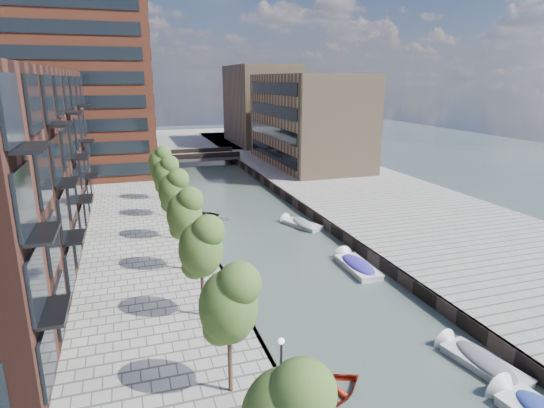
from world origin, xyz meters
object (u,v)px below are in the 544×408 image
tree_1 (228,302)px  sloop_4 (199,217)px  tree_6 (160,162)px  tree_3 (184,212)px  car (290,166)px  tree_5 (165,173)px  motorboat_4 (299,224)px  sloop_2 (325,397)px  tree_2 (201,245)px  motorboat_3 (355,265)px  motorboat_1 (477,360)px  bridge (199,156)px  tree_4 (173,189)px  sloop_3 (212,222)px

tree_1 → sloop_4: 30.29m
tree_1 → tree_6: (0.00, 35.00, 0.00)m
tree_3 → car: bearing=58.4°
tree_5 → motorboat_4: 14.19m
tree_1 → sloop_2: bearing=-7.2°
tree_2 → car: 43.92m
motorboat_3 → motorboat_4: (-0.32, 11.18, -0.02)m
sloop_4 → car: (16.44, 16.42, 1.67)m
motorboat_1 → motorboat_4: size_ratio=1.02×
bridge → tree_1: bearing=-97.9°
bridge → sloop_2: (-4.18, -61.54, -1.39)m
tree_6 → motorboat_4: tree_6 is taller
tree_4 → sloop_4: size_ratio=1.32×
tree_2 → motorboat_4: 21.44m
tree_4 → tree_6: bearing=90.0°
sloop_4 → motorboat_3: motorboat_3 is taller
tree_3 → tree_6: bearing=90.0°
tree_2 → tree_5: (0.00, 21.00, 0.00)m
tree_6 → tree_5: bearing=-90.0°
sloop_2 → tree_3: bearing=1.6°
tree_1 → sloop_2: size_ratio=1.35×
motorboat_4 → tree_5: bearing=160.8°
motorboat_1 → tree_4: bearing=120.8°
sloop_4 → tree_3: bearing=-176.6°
tree_6 → sloop_2: bearing=-83.1°
motorboat_1 → car: 47.23m
tree_5 → tree_6: (0.00, 7.00, 0.00)m
tree_2 → motorboat_4: size_ratio=1.21×
tree_6 → sloop_3: bearing=-60.4°
car → sloop_4: bearing=-114.7°
tree_3 → sloop_2: size_ratio=1.35×
bridge → motorboat_4: bridge is taller
sloop_3 → motorboat_3: 17.21m
tree_1 → car: (19.75, 46.06, -3.64)m
bridge → tree_2: size_ratio=2.18×
car → tree_3: bearing=-101.3°
tree_3 → tree_4: bearing=90.0°
tree_1 → tree_5: (0.00, 28.00, 0.00)m
motorboat_3 → tree_2: bearing=-156.9°
tree_3 → tree_6: (0.00, 21.00, 0.00)m
sloop_2 → car: car is taller
tree_3 → bridge: bearing=79.7°
tree_5 → tree_3: bearing=-90.0°
tree_4 → tree_6: size_ratio=1.00×
sloop_3 → motorboat_3: (8.51, -14.95, 0.21)m
tree_2 → sloop_4: (3.30, 22.64, -5.31)m
motorboat_1 → motorboat_3: (-0.08, 13.13, 0.02)m
tree_3 → sloop_3: 15.06m
tree_3 → motorboat_1: 20.18m
sloop_2 → bridge: bearing=-18.8°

